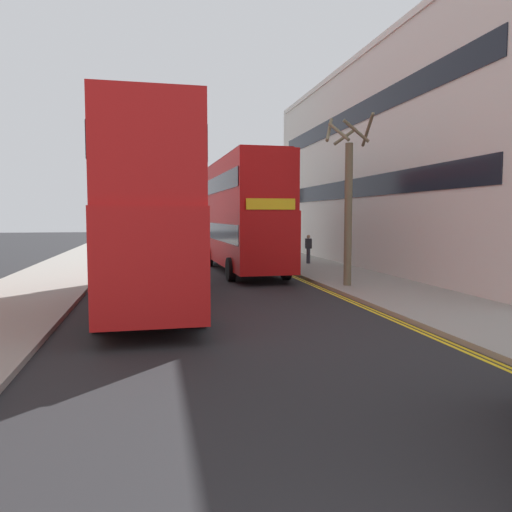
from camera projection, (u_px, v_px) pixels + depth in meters
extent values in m
cube|color=gray|center=(384.00, 288.00, 19.05)|extent=(4.00, 80.00, 0.14)
cube|color=gray|center=(17.00, 300.00, 16.42)|extent=(4.00, 80.00, 0.14)
cube|color=yellow|center=(352.00, 301.00, 16.68)|extent=(0.10, 56.00, 0.01)
cube|color=yellow|center=(348.00, 301.00, 16.65)|extent=(0.10, 56.00, 0.01)
cube|color=red|center=(147.00, 251.00, 15.64)|extent=(2.74, 10.85, 2.60)
cube|color=red|center=(146.00, 168.00, 15.43)|extent=(2.69, 10.64, 2.50)
cube|color=black|center=(147.00, 241.00, 15.61)|extent=(2.76, 10.42, 0.84)
cube|color=black|center=(146.00, 165.00, 15.43)|extent=(2.75, 10.21, 0.80)
cube|color=yellow|center=(145.00, 205.00, 20.74)|extent=(2.00, 0.11, 0.44)
cube|color=maroon|center=(145.00, 125.00, 15.33)|extent=(2.47, 9.77, 0.10)
cylinder|color=black|center=(112.00, 278.00, 18.71)|extent=(0.32, 1.05, 1.04)
cylinder|color=black|center=(180.00, 276.00, 19.27)|extent=(0.32, 1.05, 1.04)
cylinder|color=black|center=(97.00, 311.00, 12.20)|extent=(0.32, 1.05, 1.04)
cylinder|color=black|center=(200.00, 306.00, 12.76)|extent=(0.32, 1.05, 1.04)
cube|color=#B20F0F|center=(243.00, 238.00, 25.04)|extent=(2.78, 10.86, 2.60)
cube|color=#B20F0F|center=(243.00, 186.00, 24.84)|extent=(2.73, 10.64, 2.50)
cube|color=black|center=(243.00, 232.00, 25.02)|extent=(2.80, 10.43, 0.84)
cube|color=black|center=(243.00, 184.00, 24.83)|extent=(2.78, 10.21, 0.80)
cube|color=yellow|center=(271.00, 204.00, 19.69)|extent=(2.00, 0.11, 0.44)
cube|color=maroon|center=(243.00, 160.00, 24.73)|extent=(2.50, 9.78, 0.10)
cylinder|color=black|center=(286.00, 268.00, 22.17)|extent=(0.33, 1.05, 1.04)
cylinder|color=black|center=(231.00, 269.00, 21.60)|extent=(0.33, 1.05, 1.04)
cylinder|color=black|center=(253.00, 256.00, 28.67)|extent=(0.33, 1.05, 1.04)
cylinder|color=black|center=(209.00, 257.00, 28.10)|extent=(0.33, 1.05, 1.04)
cylinder|color=#2D2D38|center=(308.00, 256.00, 28.33)|extent=(0.22, 0.22, 0.85)
cube|color=#26262B|center=(308.00, 243.00, 28.27)|extent=(0.34, 0.22, 0.56)
sphere|color=#9E7051|center=(308.00, 237.00, 28.24)|extent=(0.20, 0.20, 0.20)
cylinder|color=#6B6047|center=(273.00, 215.00, 39.87)|extent=(0.44, 0.44, 5.52)
cylinder|color=#6B6047|center=(281.00, 174.00, 39.91)|extent=(0.45, 1.52, 1.12)
cylinder|color=#6B6047|center=(269.00, 175.00, 40.21)|extent=(1.38, 0.47, 1.03)
cylinder|color=#6B6047|center=(268.00, 173.00, 38.97)|extent=(1.19, 1.23, 1.16)
cylinder|color=#6B6047|center=(348.00, 215.00, 19.20)|extent=(0.30, 0.30, 5.45)
cylinder|color=#6B6047|center=(368.00, 130.00, 18.98)|extent=(0.35, 1.45, 1.06)
cylinder|color=#6B6047|center=(345.00, 137.00, 19.40)|extent=(0.94, 0.14, 0.71)
cylinder|color=#6B6047|center=(329.00, 130.00, 19.13)|extent=(0.79, 1.46, 1.15)
cylinder|color=#6B6047|center=(339.00, 132.00, 18.66)|extent=(0.53, 1.09, 0.84)
cylinder|color=#6B6047|center=(356.00, 131.00, 18.46)|extent=(1.11, 0.23, 0.82)
cube|color=silver|center=(432.00, 166.00, 28.31)|extent=(10.00, 28.00, 11.31)
cube|color=black|center=(350.00, 118.00, 27.09)|extent=(0.04, 24.64, 1.00)
cube|color=black|center=(349.00, 189.00, 27.40)|extent=(0.04, 24.64, 1.00)
cube|color=silver|center=(350.00, 62.00, 26.86)|extent=(0.12, 26.60, 0.24)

